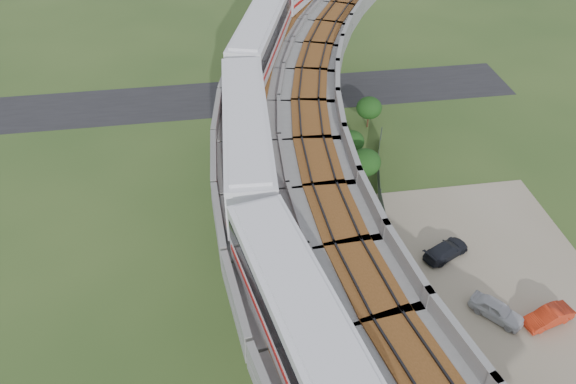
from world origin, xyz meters
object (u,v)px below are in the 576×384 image
at_px(metro_train, 284,81).
at_px(car_dark, 446,250).
at_px(car_red, 548,317).
at_px(car_white, 497,310).

height_order(metro_train, car_dark, metro_train).
distance_m(car_red, car_dark, 8.46).
bearing_deg(car_dark, car_red, -174.53).
distance_m(car_white, car_red, 3.39).
xyz_separation_m(metro_train, car_dark, (11.54, -6.84, -11.69)).
bearing_deg(car_dark, car_white, 165.00).
bearing_deg(car_red, metro_train, -145.95).
xyz_separation_m(car_red, car_dark, (-4.50, 7.17, -0.02)).
height_order(car_white, car_dark, car_white).
relative_size(car_white, car_dark, 0.95).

